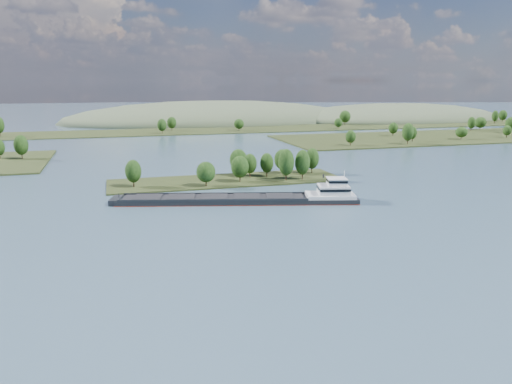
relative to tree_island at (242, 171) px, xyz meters
name	(u,v)px	position (x,y,z in m)	size (l,w,h in m)	color
ground	(268,217)	(-6.82, -59.57, -4.15)	(1800.00, 1800.00, 0.00)	#394F63
tree_island	(242,171)	(0.00, 0.00, 0.00)	(100.00, 30.00, 14.96)	#242E14
right_bank	(481,135)	(224.84, 120.02, -3.14)	(320.00, 90.00, 15.76)	#242E14
back_shoreline	(179,131)	(1.67, 220.25, -3.44)	(900.00, 60.00, 16.31)	#242E14
hill_east	(396,119)	(253.18, 290.43, -4.15)	(260.00, 140.00, 36.00)	#445238
hill_west	(215,121)	(53.18, 320.43, -4.15)	(320.00, 160.00, 44.00)	#445238
cargo_barge	(253,198)	(-6.22, -39.60, -2.66)	(87.49, 31.65, 11.85)	black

